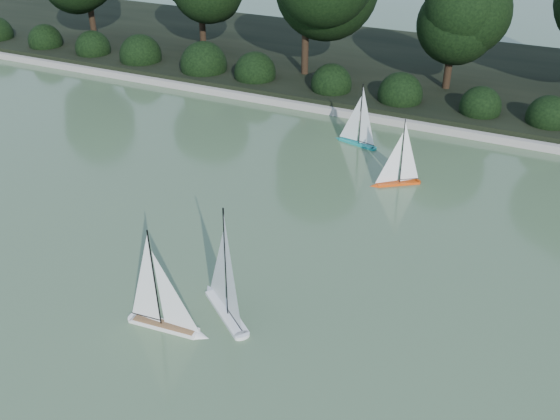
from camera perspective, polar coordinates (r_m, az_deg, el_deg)
name	(u,v)px	position (r m, az deg, el deg)	size (l,w,h in m)	color
ground	(186,341)	(8.97, -8.56, -11.74)	(80.00, 80.00, 0.00)	#395130
pond_coping	(383,119)	(16.04, 9.41, 8.25)	(40.00, 0.35, 0.18)	gray
far_bank	(424,72)	(19.69, 13.00, 12.18)	(40.00, 8.00, 0.30)	black
tree_line	(467,0)	(17.37, 16.75, 17.91)	(26.31, 3.93, 4.39)	black
shrub_hedge	(395,94)	(16.73, 10.46, 10.40)	(29.10, 1.10, 1.10)	black
sailboat_white_a	(223,293)	(9.23, -5.25, -7.60)	(1.23, 1.01, 1.94)	white
sailboat_white_b	(169,314)	(9.02, -10.13, -9.31)	(1.30, 0.32, 1.76)	white
sailboat_orange	(395,174)	(12.87, 10.44, 3.23)	(0.97, 0.74, 1.49)	#DE460D
sailboat_teal	(355,134)	(14.63, 6.84, 6.94)	(1.14, 0.45, 1.56)	#16867E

